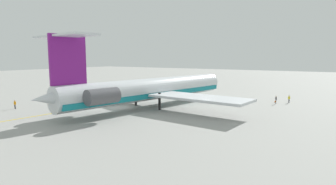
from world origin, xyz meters
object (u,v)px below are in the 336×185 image
at_px(ground_crew_near_tail, 15,103).
at_px(ground_crew_starboard, 289,98).
at_px(safety_cone_wingtip, 275,101).
at_px(ground_crew_portside, 167,87).
at_px(main_jetliner, 147,89).
at_px(ground_crew_near_nose, 276,99).

height_order(ground_crew_near_tail, ground_crew_starboard, ground_crew_near_tail).
height_order(ground_crew_near_tail, safety_cone_wingtip, ground_crew_near_tail).
height_order(ground_crew_portside, safety_cone_wingtip, ground_crew_portside).
relative_size(main_jetliner, ground_crew_portside, 28.24).
distance_m(main_jetliner, ground_crew_starboard, 32.81).
xyz_separation_m(ground_crew_portside, safety_cone_wingtip, (6.46, 33.95, -0.81)).
distance_m(main_jetliner, safety_cone_wingtip, 30.23).
bearing_deg(ground_crew_starboard, ground_crew_near_tail, -62.04).
height_order(ground_crew_near_nose, ground_crew_portside, ground_crew_near_nose).
bearing_deg(ground_crew_starboard, ground_crew_near_nose, -46.18).
distance_m(ground_crew_near_tail, ground_crew_portside, 44.46).
distance_m(main_jetliner, ground_crew_near_tail, 27.01).
relative_size(main_jetliner, ground_crew_near_nose, 26.28).
distance_m(ground_crew_portside, safety_cone_wingtip, 34.57).
relative_size(main_jetliner, safety_cone_wingtip, 87.75).
distance_m(ground_crew_near_tail, ground_crew_starboard, 59.45).
xyz_separation_m(ground_crew_near_tail, ground_crew_starboard, (-38.06, 45.67, -0.03)).
height_order(ground_crew_starboard, safety_cone_wingtip, ground_crew_starboard).
distance_m(ground_crew_starboard, safety_cone_wingtip, 3.08).
bearing_deg(ground_crew_portside, safety_cone_wingtip, -62.08).
bearing_deg(ground_crew_portside, main_jetliner, -116.45).
bearing_deg(safety_cone_wingtip, ground_crew_portside, -100.78).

